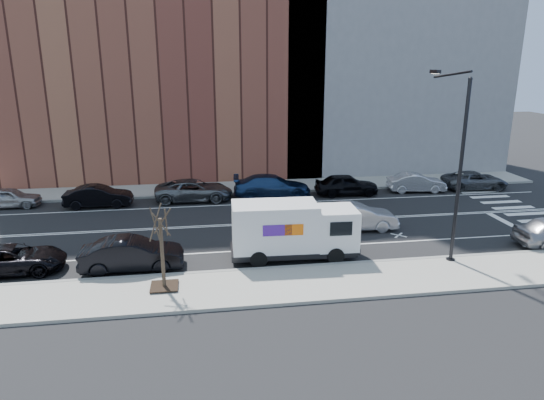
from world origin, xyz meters
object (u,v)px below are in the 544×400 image
object	(u,v)px
far_parked_a	(10,198)
far_parked_b	(98,196)
fedex_van	(293,229)
driving_sedan	(356,217)

from	to	relation	value
far_parked_a	far_parked_b	bearing A→B (deg)	-96.51
fedex_van	far_parked_b	size ratio (longest dim) A/B	1.43
fedex_van	far_parked_a	distance (m)	21.09
far_parked_a	driving_sedan	distance (m)	23.51
fedex_van	driving_sedan	distance (m)	5.87
fedex_van	far_parked_a	bearing A→B (deg)	148.60
far_parked_a	driving_sedan	bearing A→B (deg)	-109.23
fedex_van	far_parked_a	xyz separation A→B (m)	(-17.53, 11.69, -0.85)
far_parked_b	fedex_van	bearing A→B (deg)	-133.86
fedex_van	driving_sedan	world-z (taller)	fedex_van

